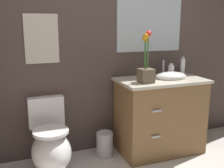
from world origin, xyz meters
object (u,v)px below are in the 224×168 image
at_px(wall_mirror, 150,20).
at_px(flower_vase, 146,66).
at_px(wall_poster, 42,39).
at_px(toilet, 51,145).
at_px(lotion_bottle, 171,71).
at_px(vanity_cabinet, 160,114).
at_px(trash_bin, 105,144).
at_px(soap_bottle, 183,66).

bearing_deg(wall_mirror, flower_vase, -121.24).
xyz_separation_m(flower_vase, wall_poster, (-0.96, 0.39, 0.27)).
relative_size(toilet, lotion_bottle, 4.74).
relative_size(vanity_cabinet, wall_mirror, 1.26).
bearing_deg(trash_bin, lotion_bottle, 0.50).
bearing_deg(trash_bin, wall_mirror, 18.46).
bearing_deg(vanity_cabinet, toilet, 178.74).
relative_size(toilet, soap_bottle, 3.31).
xyz_separation_m(toilet, vanity_cabinet, (1.20, -0.03, 0.18)).
relative_size(toilet, wall_poster, 1.42).
bearing_deg(wall_mirror, toilet, -167.44).
xyz_separation_m(vanity_cabinet, wall_mirror, (-0.00, 0.29, 1.02)).
height_order(flower_vase, wall_mirror, wall_mirror).
height_order(soap_bottle, wall_mirror, wall_mirror).
xyz_separation_m(toilet, trash_bin, (0.58, 0.06, -0.11)).
distance_m(wall_poster, wall_mirror, 1.22).
distance_m(toilet, lotion_bottle, 1.53).
xyz_separation_m(trash_bin, wall_poster, (-0.58, 0.21, 1.13)).
bearing_deg(wall_poster, toilet, -90.00).
bearing_deg(lotion_bottle, flower_vase, -155.30).
bearing_deg(lotion_bottle, soap_bottle, 13.47).
bearing_deg(toilet, lotion_bottle, 2.82).
relative_size(flower_vase, soap_bottle, 2.49).
relative_size(toilet, trash_bin, 2.54).
height_order(toilet, soap_bottle, soap_bottle).
bearing_deg(lotion_bottle, toilet, -177.18).
xyz_separation_m(lotion_bottle, trash_bin, (-0.80, -0.01, -0.76)).
bearing_deg(soap_bottle, lotion_bottle, -166.53).
relative_size(vanity_cabinet, trash_bin, 3.71).
height_order(toilet, flower_vase, flower_vase).
bearing_deg(flower_vase, wall_poster, 157.79).
distance_m(flower_vase, lotion_bottle, 0.48).
bearing_deg(lotion_bottle, vanity_cabinet, -152.29).
distance_m(soap_bottle, lotion_bottle, 0.19).
distance_m(toilet, wall_mirror, 1.72).
relative_size(flower_vase, trash_bin, 1.91).
xyz_separation_m(lotion_bottle, wall_poster, (-1.38, 0.20, 0.37)).
bearing_deg(wall_mirror, lotion_bottle, -47.43).
xyz_separation_m(vanity_cabinet, trash_bin, (-0.62, 0.09, -0.29)).
distance_m(flower_vase, soap_bottle, 0.65).
bearing_deg(flower_vase, trash_bin, 153.78).
bearing_deg(flower_vase, soap_bottle, 21.47).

